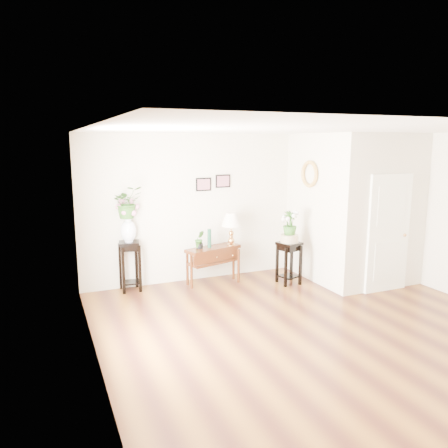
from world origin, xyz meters
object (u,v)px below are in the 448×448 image
table_lamp (231,227)px  plant_stand_b (289,263)px  console_table (213,265)px  plant_stand_a (130,266)px

table_lamp → plant_stand_b: (0.95, -0.54, -0.66)m
console_table → plant_stand_a: (-1.52, 0.22, 0.10)m
plant_stand_b → console_table: bearing=157.6°
console_table → plant_stand_b: plant_stand_b is taller
plant_stand_a → plant_stand_b: plant_stand_a is taller
console_table → plant_stand_b: 1.43m
table_lamp → plant_stand_b: bearing=-29.9°
console_table → plant_stand_a: size_ratio=1.18×
plant_stand_a → plant_stand_b: 2.94m
table_lamp → plant_stand_a: (-1.89, 0.22, -0.61)m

